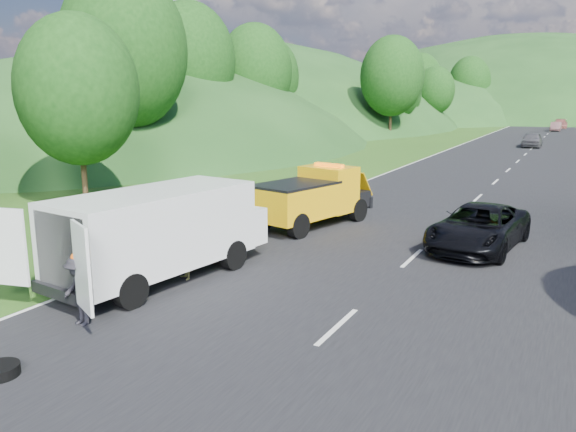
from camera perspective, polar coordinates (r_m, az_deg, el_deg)
The scene contains 14 objects.
ground at distance 15.54m, azimuth -2.38°, elevation -6.61°, with size 320.00×320.00×0.00m, color #38661E.
road_surface at distance 53.14m, azimuth 22.97°, elevation 5.78°, with size 14.00×200.00×0.02m, color black.
tree_line_left at distance 77.53m, azimuth 7.84°, elevation 8.31°, with size 14.00×140.00×14.00m, color #225418, non-canonical shape.
tow_truck at distance 21.77m, azimuth 2.52°, elevation 1.97°, with size 3.21×5.81×2.36m.
white_van at distance 15.65m, azimuth -12.77°, elevation -1.35°, with size 3.89×7.38×2.51m.
woman at distance 18.28m, azimuth -9.22°, elevation -3.87°, with size 0.59×0.44×1.63m, color white.
child at distance 15.87m, azimuth -10.39°, elevation -6.41°, with size 0.48×0.38×1.00m, color #C4C268.
worker at distance 13.49m, azimuth -20.21°, elevation -10.36°, with size 1.02×0.58×1.57m, color black.
suitcase at distance 18.23m, azimuth -17.62°, elevation -3.47°, with size 0.33×0.18×0.54m, color #63604A.
spare_tire at distance 11.79m, azimuth -27.16°, elevation -14.31°, with size 0.69×0.69×0.20m, color black.
passing_suv at distance 19.72m, azimuth 18.67°, elevation -3.19°, with size 2.40×5.20×1.45m, color black.
dist_car_a at distance 61.01m, azimuth 23.50°, elevation 6.43°, with size 1.75×4.36×1.48m, color #424246.
dist_car_b at distance 90.04m, azimuth 25.51°, elevation 7.77°, with size 1.36×3.89×1.28m, color brown.
dist_car_c at distance 98.22m, azimuth 25.88°, elevation 8.00°, with size 2.00×4.93×1.43m, color brown.
Camera 1 is at (7.41, -12.72, 4.98)m, focal length 35.00 mm.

